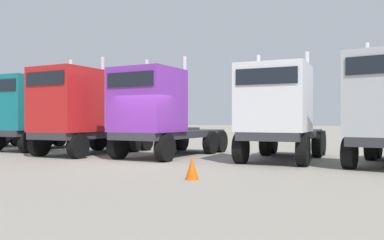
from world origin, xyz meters
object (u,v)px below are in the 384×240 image
(semi_truck_red, at_px, (76,112))
(semi_truck_purple, at_px, (157,113))
(semi_truck_teal, at_px, (28,112))
(semi_truck_white, at_px, (278,112))
(traffic_cone_mid, at_px, (192,168))

(semi_truck_red, xyz_separation_m, semi_truck_purple, (3.84, 0.43, -0.07))
(semi_truck_purple, bearing_deg, semi_truck_teal, -91.37)
(semi_truck_white, bearing_deg, semi_truck_red, -83.09)
(semi_truck_red, height_order, traffic_cone_mid, semi_truck_red)
(semi_truck_teal, relative_size, semi_truck_red, 0.93)
(semi_truck_purple, relative_size, traffic_cone_mid, 10.72)
(semi_truck_red, relative_size, semi_truck_white, 1.04)
(semi_truck_red, distance_m, semi_truck_white, 8.78)
(semi_truck_teal, bearing_deg, semi_truck_purple, 84.05)
(traffic_cone_mid, bearing_deg, semi_truck_teal, 153.63)
(semi_truck_red, xyz_separation_m, traffic_cone_mid, (7.59, -4.56, -1.63))
(semi_truck_white, height_order, traffic_cone_mid, semi_truck_white)
(semi_truck_red, distance_m, semi_truck_purple, 3.86)
(semi_truck_red, bearing_deg, traffic_cone_mid, 62.70)
(semi_truck_purple, bearing_deg, semi_truck_red, -79.18)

